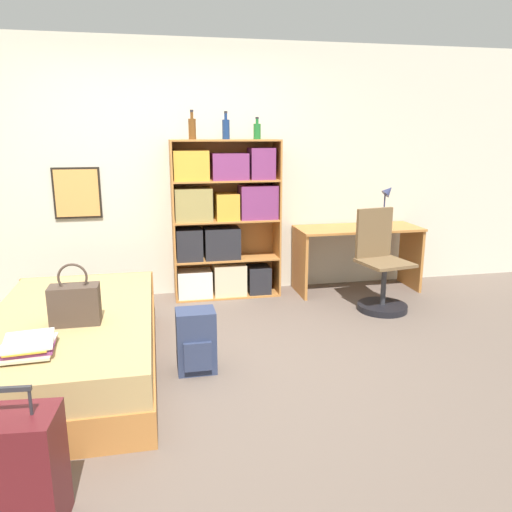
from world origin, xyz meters
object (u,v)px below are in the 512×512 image
bottle_green (192,128)px  desk_chair (381,277)px  bottle_brown (226,129)px  desk (357,245)px  handbag (75,304)px  bookcase (223,222)px  suitcase (10,474)px  backpack (196,341)px  bottle_clear (257,131)px  bed (73,343)px  book_stack_on_bed (29,346)px  desk_lamp (387,198)px

bottle_green → desk_chair: bearing=-22.2°
bottle_brown → desk: (1.40, -0.13, -1.23)m
handbag → desk_chair: 2.88m
desk → bookcase: bearing=176.3°
desk_chair → suitcase: bearing=-140.2°
handbag → bottle_green: size_ratio=1.49×
desk → backpack: desk is taller
suitcase → bottle_clear: bearing=60.8°
bottle_green → bed: bearing=-123.8°
handbag → book_stack_on_bed: size_ratio=1.11×
handbag → bottle_green: 2.27m
bottle_green → backpack: bearing=-95.1°
book_stack_on_bed → bed: bearing=77.1°
bookcase → backpack: (-0.44, -1.69, -0.57)m
book_stack_on_bed → bottle_green: 2.73m
bottle_clear → book_stack_on_bed: bearing=-129.9°
bed → book_stack_on_bed: (-0.14, -0.61, 0.26)m
bed → desk_chair: desk_chair is taller
handbag → suitcase: (-0.11, -1.31, -0.31)m
book_stack_on_bed → desk: size_ratio=0.28×
bottle_brown → bottle_green: bearing=-173.1°
book_stack_on_bed → desk_lamp: bearing=32.3°
desk → handbag: bearing=-148.8°
desk → bottle_green: bearing=177.0°
handbag → backpack: 0.87m
bottle_green → desk: bearing=-3.0°
bottle_brown → desk_chair: size_ratio=0.28×
handbag → bottle_brown: bottle_brown is taller
bed → desk: desk is taller
bed → bottle_green: bearing=56.2°
book_stack_on_bed → bottle_clear: 3.08m
bookcase → desk_chair: bearing=-26.3°
bottle_brown → desk_lamp: bottle_brown is taller
handbag → bookcase: bookcase is taller
bottle_green → desk_chair: (1.73, -0.71, -1.41)m
bookcase → bottle_clear: size_ratio=7.44×
handbag → desk_chair: desk_chair is taller
book_stack_on_bed → backpack: book_stack_on_bed is taller
bottle_brown → backpack: size_ratio=0.59×
bottle_clear → backpack: (-0.80, -1.72, -1.48)m
book_stack_on_bed → bookcase: bearing=55.9°
bookcase → bottle_clear: (0.37, 0.03, 0.91)m
bed → suitcase: 1.51m
bookcase → backpack: bearing=-104.5°
bed → desk_chair: (2.75, 0.81, 0.10)m
handbag → desk: size_ratio=0.31×
bottle_green → bottle_brown: 0.34m
handbag → bottle_clear: bearing=47.6°
bed → desk_chair: size_ratio=2.14×
bottle_clear → desk_lamp: 1.57m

